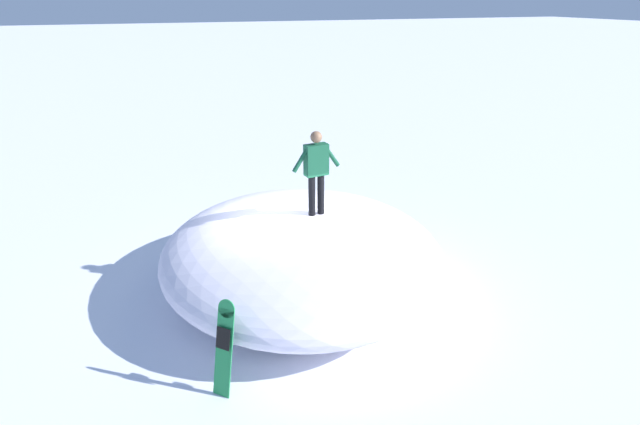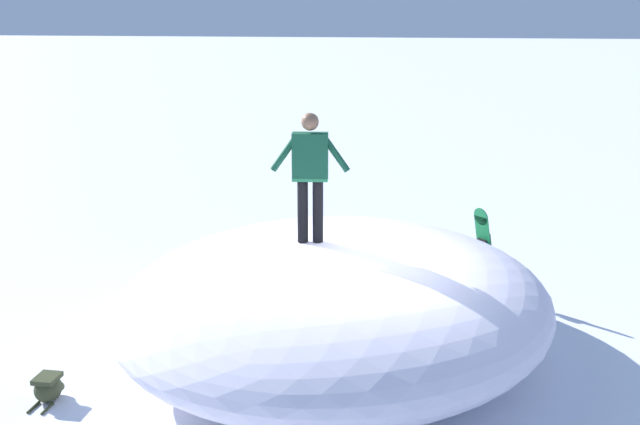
# 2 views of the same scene
# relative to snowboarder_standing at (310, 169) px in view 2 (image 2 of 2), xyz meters

# --- Properties ---
(ground) EXTENTS (240.00, 240.00, 0.00)m
(ground) POSITION_rel_snowboarder_standing_xyz_m (-0.80, 0.48, -2.62)
(ground) COLOR white
(snow_mound) EXTENTS (6.80, 7.29, 1.63)m
(snow_mound) POSITION_rel_snowboarder_standing_xyz_m (-0.33, -0.01, -1.80)
(snow_mound) COLOR white
(snow_mound) RESTS_ON ground
(snowboarder_standing) EXTENTS (1.04, 0.27, 1.71)m
(snowboarder_standing) POSITION_rel_snowboarder_standing_xyz_m (0.00, 0.00, 0.00)
(snowboarder_standing) COLOR black
(snowboarder_standing) RESTS_ON snow_mound
(snowboard_primary_upright) EXTENTS (0.46, 0.46, 1.55)m
(snowboard_primary_upright) POSITION_rel_snowboarder_standing_xyz_m (-2.45, -2.55, -1.82)
(snowboard_primary_upright) COLOR #1E8C47
(snowboard_primary_upright) RESTS_ON ground
(backpack_near) EXTENTS (0.32, 0.56, 0.33)m
(backpack_near) POSITION_rel_snowboarder_standing_xyz_m (2.94, 1.78, -2.44)
(backpack_near) COLOR #383D23
(backpack_near) RESTS_ON ground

